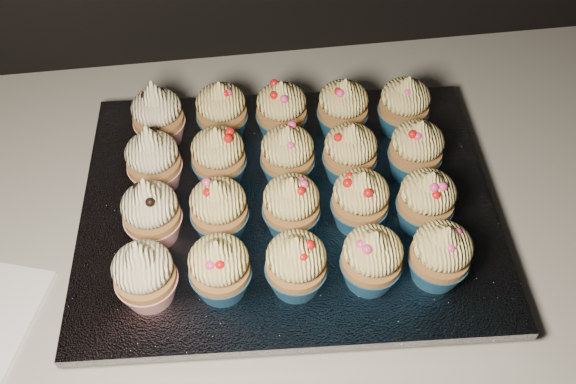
% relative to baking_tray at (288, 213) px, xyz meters
% --- Properties ---
extents(cabinet, '(2.40, 0.60, 0.86)m').
position_rel_baking_tray_xyz_m(cabinet, '(-0.04, 0.02, -0.48)').
color(cabinet, black).
rests_on(cabinet, ground).
extents(worktop, '(2.44, 0.64, 0.04)m').
position_rel_baking_tray_xyz_m(worktop, '(-0.04, 0.02, -0.03)').
color(worktop, beige).
rests_on(worktop, cabinet).
extents(baking_tray, '(0.46, 0.36, 0.02)m').
position_rel_baking_tray_xyz_m(baking_tray, '(0.00, 0.00, 0.00)').
color(baking_tray, black).
rests_on(baking_tray, worktop).
extents(foil_lining, '(0.50, 0.40, 0.01)m').
position_rel_baking_tray_xyz_m(foil_lining, '(0.00, 0.00, 0.02)').
color(foil_lining, silver).
rests_on(foil_lining, baking_tray).
extents(cupcake_0, '(0.06, 0.06, 0.10)m').
position_rel_baking_tray_xyz_m(cupcake_0, '(-0.16, -0.10, 0.06)').
color(cupcake_0, '#A51618').
rests_on(cupcake_0, foil_lining).
extents(cupcake_1, '(0.06, 0.06, 0.08)m').
position_rel_baking_tray_xyz_m(cupcake_1, '(-0.08, -0.11, 0.06)').
color(cupcake_1, navy).
rests_on(cupcake_1, foil_lining).
extents(cupcake_2, '(0.06, 0.06, 0.08)m').
position_rel_baking_tray_xyz_m(cupcake_2, '(-0.01, -0.11, 0.06)').
color(cupcake_2, navy).
rests_on(cupcake_2, foil_lining).
extents(cupcake_3, '(0.06, 0.06, 0.08)m').
position_rel_baking_tray_xyz_m(cupcake_3, '(0.07, -0.12, 0.06)').
color(cupcake_3, navy).
rests_on(cupcake_3, foil_lining).
extents(cupcake_4, '(0.06, 0.06, 0.08)m').
position_rel_baking_tray_xyz_m(cupcake_4, '(0.14, -0.12, 0.06)').
color(cupcake_4, navy).
rests_on(cupcake_4, foil_lining).
extents(cupcake_5, '(0.06, 0.06, 0.10)m').
position_rel_baking_tray_xyz_m(cupcake_5, '(-0.15, -0.03, 0.06)').
color(cupcake_5, '#A51618').
rests_on(cupcake_5, foil_lining).
extents(cupcake_6, '(0.06, 0.06, 0.08)m').
position_rel_baking_tray_xyz_m(cupcake_6, '(-0.08, -0.03, 0.06)').
color(cupcake_6, navy).
rests_on(cupcake_6, foil_lining).
extents(cupcake_7, '(0.06, 0.06, 0.08)m').
position_rel_baking_tray_xyz_m(cupcake_7, '(-0.00, -0.04, 0.06)').
color(cupcake_7, navy).
rests_on(cupcake_7, foil_lining).
extents(cupcake_8, '(0.06, 0.06, 0.08)m').
position_rel_baking_tray_xyz_m(cupcake_8, '(0.07, -0.04, 0.06)').
color(cupcake_8, navy).
rests_on(cupcake_8, foil_lining).
extents(cupcake_9, '(0.06, 0.06, 0.08)m').
position_rel_baking_tray_xyz_m(cupcake_9, '(0.14, -0.05, 0.06)').
color(cupcake_9, navy).
rests_on(cupcake_9, foil_lining).
extents(cupcake_10, '(0.06, 0.06, 0.10)m').
position_rel_baking_tray_xyz_m(cupcake_10, '(-0.15, 0.05, 0.06)').
color(cupcake_10, '#A51618').
rests_on(cupcake_10, foil_lining).
extents(cupcake_11, '(0.06, 0.06, 0.08)m').
position_rel_baking_tray_xyz_m(cupcake_11, '(-0.07, 0.05, 0.06)').
color(cupcake_11, navy).
rests_on(cupcake_11, foil_lining).
extents(cupcake_12, '(0.06, 0.06, 0.08)m').
position_rel_baking_tray_xyz_m(cupcake_12, '(0.00, 0.04, 0.06)').
color(cupcake_12, navy).
rests_on(cupcake_12, foil_lining).
extents(cupcake_13, '(0.06, 0.06, 0.08)m').
position_rel_baking_tray_xyz_m(cupcake_13, '(0.08, 0.03, 0.06)').
color(cupcake_13, navy).
rests_on(cupcake_13, foil_lining).
extents(cupcake_14, '(0.06, 0.06, 0.08)m').
position_rel_baking_tray_xyz_m(cupcake_14, '(0.15, 0.02, 0.06)').
color(cupcake_14, navy).
rests_on(cupcake_14, foil_lining).
extents(cupcake_15, '(0.06, 0.06, 0.10)m').
position_rel_baking_tray_xyz_m(cupcake_15, '(-0.14, 0.12, 0.06)').
color(cupcake_15, '#A51618').
rests_on(cupcake_15, foil_lining).
extents(cupcake_16, '(0.06, 0.06, 0.08)m').
position_rel_baking_tray_xyz_m(cupcake_16, '(-0.07, 0.12, 0.06)').
color(cupcake_16, navy).
rests_on(cupcake_16, foil_lining).
extents(cupcake_17, '(0.06, 0.06, 0.08)m').
position_rel_baking_tray_xyz_m(cupcake_17, '(0.01, 0.11, 0.06)').
color(cupcake_17, navy).
rests_on(cupcake_17, foil_lining).
extents(cupcake_18, '(0.06, 0.06, 0.08)m').
position_rel_baking_tray_xyz_m(cupcake_18, '(0.08, 0.11, 0.06)').
color(cupcake_18, navy).
rests_on(cupcake_18, foil_lining).
extents(cupcake_19, '(0.06, 0.06, 0.08)m').
position_rel_baking_tray_xyz_m(cupcake_19, '(0.16, 0.10, 0.06)').
color(cupcake_19, navy).
rests_on(cupcake_19, foil_lining).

